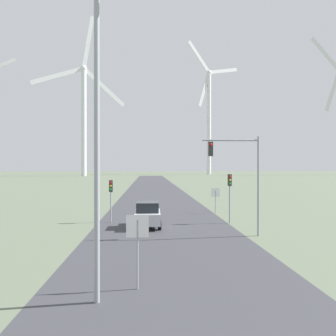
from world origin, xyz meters
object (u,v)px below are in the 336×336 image
at_px(wind_turbine_center, 209,113).
at_px(traffic_light_mast_overhead, 240,166).
at_px(car_approaching, 148,215).
at_px(streetlamp, 97,103).
at_px(traffic_light_post_near_left, 111,191).
at_px(stop_sign_far, 215,196).
at_px(wind_turbine_left, 84,108).
at_px(stop_sign_near, 137,237).
at_px(traffic_light_post_near_right, 230,187).

bearing_deg(wind_turbine_center, traffic_light_mast_overhead, -98.23).
relative_size(traffic_light_mast_overhead, car_approaching, 1.52).
height_order(streetlamp, traffic_light_post_near_left, streetlamp).
height_order(stop_sign_far, wind_turbine_left, wind_turbine_left).
distance_m(traffic_light_post_near_left, traffic_light_mast_overhead, 10.98).
distance_m(stop_sign_near, wind_turbine_left, 161.62).
xyz_separation_m(stop_sign_near, wind_turbine_left, (-27.38, 156.91, 27.37)).
bearing_deg(car_approaching, wind_turbine_center, 79.76).
bearing_deg(wind_turbine_center, stop_sign_near, -99.59).
relative_size(stop_sign_near, traffic_light_post_near_left, 0.81).
relative_size(traffic_light_post_near_right, wind_turbine_center, 0.06).
bearing_deg(wind_turbine_left, stop_sign_far, -75.79).
bearing_deg(stop_sign_far, traffic_light_mast_overhead, -92.60).
height_order(streetlamp, stop_sign_far, streetlamp).
relative_size(streetlamp, car_approaching, 2.52).
bearing_deg(stop_sign_far, car_approaching, -127.53).
height_order(stop_sign_near, stop_sign_far, stop_sign_near).
relative_size(stop_sign_far, traffic_light_mast_overhead, 0.37).
bearing_deg(stop_sign_far, stop_sign_near, -106.58).
bearing_deg(traffic_light_post_near_right, traffic_light_mast_overhead, -95.48).
xyz_separation_m(stop_sign_near, traffic_light_post_near_left, (-2.53, 16.80, 0.55)).
bearing_deg(stop_sign_far, wind_turbine_left, 104.21).
xyz_separation_m(stop_sign_far, traffic_light_mast_overhead, (-0.55, -12.07, 2.75)).
distance_m(wind_turbine_left, wind_turbine_center, 68.34).
bearing_deg(stop_sign_near, streetlamp, -134.43).
relative_size(traffic_light_post_near_left, wind_turbine_center, 0.05).
distance_m(streetlamp, traffic_light_post_near_left, 18.58).
distance_m(stop_sign_near, traffic_light_post_near_left, 17.00).
height_order(stop_sign_far, traffic_light_mast_overhead, traffic_light_mast_overhead).
relative_size(stop_sign_near, traffic_light_mast_overhead, 0.43).
bearing_deg(stop_sign_near, wind_turbine_center, 80.41).
bearing_deg(stop_sign_far, traffic_light_post_near_left, -148.67).
relative_size(stop_sign_near, wind_turbine_left, 0.04).
xyz_separation_m(streetlamp, traffic_light_post_near_left, (-1.26, 18.10, -4.02)).
bearing_deg(traffic_light_post_near_right, streetlamp, -114.77).
height_order(traffic_light_post_near_right, wind_turbine_left, wind_turbine_left).
bearing_deg(traffic_light_mast_overhead, streetlamp, -122.45).
bearing_deg(car_approaching, traffic_light_post_near_left, 137.28).
xyz_separation_m(traffic_light_post_near_right, wind_turbine_left, (-34.04, 141.03, 26.47)).
xyz_separation_m(traffic_light_post_near_left, traffic_light_mast_overhead, (8.65, -6.47, 1.96)).
height_order(stop_sign_far, traffic_light_post_near_left, traffic_light_post_near_left).
bearing_deg(streetlamp, wind_turbine_left, 99.37).
bearing_deg(stop_sign_far, traffic_light_post_near_right, -90.14).
bearing_deg(car_approaching, stop_sign_near, -91.35).
height_order(stop_sign_far, car_approaching, stop_sign_far).
distance_m(stop_sign_near, traffic_light_mast_overhead, 12.27).
distance_m(streetlamp, traffic_light_post_near_right, 19.27).
height_order(traffic_light_post_near_left, traffic_light_mast_overhead, traffic_light_mast_overhead).
height_order(streetlamp, stop_sign_near, streetlamp).
distance_m(stop_sign_far, traffic_light_post_near_left, 10.80).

